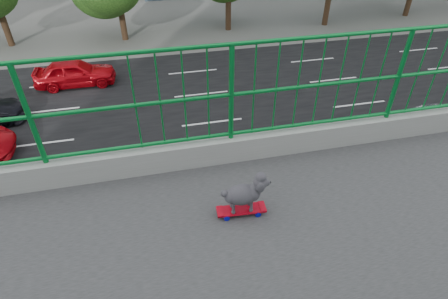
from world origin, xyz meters
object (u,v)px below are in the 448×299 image
car_1 (426,129)px  car_4 (75,73)px  skateboard (241,210)px  car_5 (138,236)px  poodle (245,193)px

car_1 → car_4: 18.44m
skateboard → car_4: size_ratio=0.11×
skateboard → car_1: skateboard is taller
skateboard → car_5: size_ratio=0.12×
car_1 → car_5: bearing=-75.9°
poodle → car_4: bearing=-161.5°
car_4 → car_1: bearing=-121.4°
skateboard → poodle: size_ratio=1.03×
car_4 → car_5: bearing=-166.7°
car_1 → car_4: size_ratio=1.04×
poodle → car_4: 20.00m
skateboard → car_1: size_ratio=0.11×
car_1 → skateboard: bearing=-51.8°
car_4 → poodle: bearing=-165.5°
car_5 → poodle: bearing=17.1°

